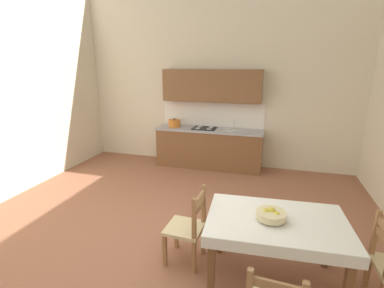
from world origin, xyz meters
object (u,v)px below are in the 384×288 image
Objects in this scene: dining_table at (276,230)px; fruit_bowl at (271,215)px; dining_chair_tv_side at (188,228)px; kitchen_cabinetry at (210,130)px.

fruit_bowl is at bearing -154.02° from dining_table.
dining_table is at bearing -3.39° from dining_chair_tv_side.
fruit_bowl reaches higher than dining_table.
kitchen_cabinetry is at bearing 113.67° from dining_table.
kitchen_cabinetry reaches higher than fruit_bowl.
dining_table is at bearing 25.98° from fruit_bowl.
dining_table is (1.47, -3.35, -0.23)m from kitchen_cabinetry.
kitchen_cabinetry reaches higher than dining_table.
fruit_bowl is at bearing -5.53° from dining_chair_tv_side.
kitchen_cabinetry is 3.35m from dining_chair_tv_side.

